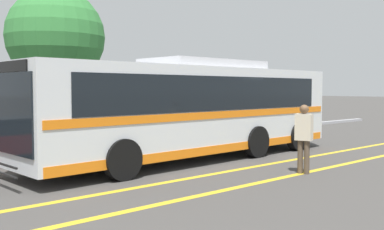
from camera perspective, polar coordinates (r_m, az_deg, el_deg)
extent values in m
plane|color=#423F3D|center=(14.42, 2.05, -5.31)|extent=(220.00, 220.00, 0.00)
cube|color=gold|center=(12.43, 6.83, -6.73)|extent=(31.13, 0.20, 0.01)
cube|color=gold|center=(11.54, 12.32, -7.57)|extent=(31.13, 0.20, 0.01)
cube|color=#99999E|center=(17.75, -10.32, -3.49)|extent=(39.13, 0.36, 0.15)
cube|color=silver|center=(13.80, 0.00, 0.84)|extent=(11.22, 2.91, 2.49)
cube|color=black|center=(13.79, 0.00, 2.80)|extent=(9.66, 2.89, 0.98)
cube|color=orange|center=(13.81, 0.00, 0.26)|extent=(11.00, 2.94, 0.20)
cube|color=orange|center=(13.90, 0.00, -3.81)|extent=(10.99, 2.93, 0.24)
cube|color=black|center=(10.71, -22.03, 0.17)|extent=(0.12, 2.19, 1.81)
cube|color=black|center=(10.70, -22.15, 5.73)|extent=(0.11, 1.75, 0.24)
cube|color=silver|center=(14.20, 1.62, 6.45)|extent=(3.97, 2.14, 0.25)
cylinder|color=black|center=(10.79, -8.83, -5.61)|extent=(1.01, 0.32, 1.00)
cylinder|color=black|center=(12.80, -15.04, -4.27)|extent=(1.01, 0.32, 1.00)
cylinder|color=black|center=(14.33, 8.16, -3.38)|extent=(1.01, 0.32, 1.00)
cylinder|color=black|center=(15.90, 1.33, -2.68)|extent=(1.01, 0.32, 1.00)
cylinder|color=black|center=(16.23, 13.24, -2.65)|extent=(1.01, 0.32, 1.00)
cylinder|color=black|center=(17.64, 6.68, -2.11)|extent=(1.01, 0.32, 1.00)
cube|color=#9E9EA3|center=(16.28, -10.01, -2.26)|extent=(4.93, 2.07, 0.59)
cube|color=black|center=(16.31, -9.69, -0.45)|extent=(2.12, 1.67, 0.43)
cylinder|color=black|center=(14.79, -12.82, -4.00)|extent=(0.61, 0.24, 0.60)
cylinder|color=black|center=(16.20, -16.02, -3.42)|extent=(0.61, 0.24, 0.60)
cylinder|color=black|center=(16.59, -4.13, -3.13)|extent=(0.61, 0.24, 0.60)
cylinder|color=black|center=(17.86, -7.67, -2.70)|extent=(0.61, 0.24, 0.60)
cylinder|color=brown|center=(11.84, 14.37, -5.23)|extent=(0.14, 0.14, 0.86)
cylinder|color=brown|center=(11.89, 13.59, -5.18)|extent=(0.14, 0.14, 0.86)
cube|color=beige|center=(11.78, 14.03, -1.50)|extent=(0.32, 0.46, 0.68)
sphere|color=brown|center=(11.75, 14.06, 0.72)|extent=(0.23, 0.23, 0.23)
cylinder|color=#513823|center=(20.86, -16.79, 1.16)|extent=(0.28, 0.28, 2.85)
sphere|color=#337A38|center=(20.98, -16.93, 9.47)|extent=(4.29, 4.29, 4.29)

